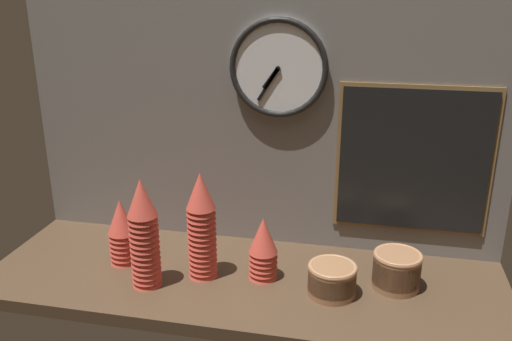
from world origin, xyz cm
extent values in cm
cube|color=#4C3826|center=(0.00, 0.00, -2.00)|extent=(160.00, 56.00, 4.00)
cube|color=slate|center=(0.00, 26.50, 52.50)|extent=(160.00, 3.00, 105.00)
cone|color=#DB4C3D|center=(-27.15, -11.31, 5.69)|extent=(8.90, 8.90, 11.39)
cone|color=#DB4C3D|center=(-27.15, -11.31, 7.43)|extent=(8.90, 8.90, 11.39)
cone|color=#DB4C3D|center=(-27.15, -11.31, 9.17)|extent=(8.90, 8.90, 11.39)
cone|color=#DB4C3D|center=(-27.15, -11.31, 10.91)|extent=(8.90, 8.90, 11.39)
cone|color=#DB4C3D|center=(-27.15, -11.31, 12.65)|extent=(8.90, 8.90, 11.39)
cone|color=#DB4C3D|center=(-27.15, -11.31, 14.39)|extent=(8.90, 8.90, 11.39)
cone|color=#DB4C3D|center=(-27.15, -11.31, 16.13)|extent=(8.90, 8.90, 11.39)
cone|color=#DB4C3D|center=(-27.15, -11.31, 17.87)|extent=(8.90, 8.90, 11.39)
cone|color=#DB4C3D|center=(-27.15, -11.31, 19.61)|extent=(8.90, 8.90, 11.39)
cone|color=#DB4C3D|center=(-27.15, -11.31, 21.35)|extent=(8.90, 8.90, 11.39)
cone|color=#DB4C3D|center=(-27.15, -11.31, 23.09)|extent=(8.90, 8.90, 11.39)
cone|color=#DB4C3D|center=(-27.15, -11.31, 24.84)|extent=(8.90, 8.90, 11.39)
cone|color=#DB4C3D|center=(-27.15, -11.31, 26.58)|extent=(8.90, 8.90, 11.39)
cone|color=#DB4C3D|center=(-27.15, -11.31, 28.32)|extent=(8.90, 8.90, 11.39)
cone|color=#DB4C3D|center=(-39.91, -0.41, 5.69)|extent=(8.90, 8.90, 11.39)
cone|color=#DB4C3D|center=(-39.91, -0.41, 7.43)|extent=(8.90, 8.90, 11.39)
cone|color=#DB4C3D|center=(-39.91, -0.41, 9.17)|extent=(8.90, 8.90, 11.39)
cone|color=#DB4C3D|center=(-39.91, -0.41, 10.91)|extent=(8.90, 8.90, 11.39)
cone|color=#DB4C3D|center=(-39.91, -0.41, 12.65)|extent=(8.90, 8.90, 11.39)
cone|color=#DB4C3D|center=(-39.91, -0.41, 14.39)|extent=(8.90, 8.90, 11.39)
cone|color=#DB4C3D|center=(-39.91, -0.41, 16.13)|extent=(8.90, 8.90, 11.39)
cone|color=#DB4C3D|center=(-12.24, -2.73, 5.69)|extent=(8.90, 8.90, 11.39)
cone|color=#DB4C3D|center=(-12.24, -2.73, 7.43)|extent=(8.90, 8.90, 11.39)
cone|color=#DB4C3D|center=(-12.24, -2.73, 9.17)|extent=(8.90, 8.90, 11.39)
cone|color=#DB4C3D|center=(-12.24, -2.73, 10.91)|extent=(8.90, 8.90, 11.39)
cone|color=#DB4C3D|center=(-12.24, -2.73, 12.65)|extent=(8.90, 8.90, 11.39)
cone|color=#DB4C3D|center=(-12.24, -2.73, 14.39)|extent=(8.90, 8.90, 11.39)
cone|color=#DB4C3D|center=(-12.24, -2.73, 16.13)|extent=(8.90, 8.90, 11.39)
cone|color=#DB4C3D|center=(-12.24, -2.73, 17.87)|extent=(8.90, 8.90, 11.39)
cone|color=#DB4C3D|center=(-12.24, -2.73, 19.61)|extent=(8.90, 8.90, 11.39)
cone|color=#DB4C3D|center=(-12.24, -2.73, 21.35)|extent=(8.90, 8.90, 11.39)
cone|color=#DB4C3D|center=(-12.24, -2.73, 23.09)|extent=(8.90, 8.90, 11.39)
cone|color=#DB4C3D|center=(-12.24, -2.73, 24.84)|extent=(8.90, 8.90, 11.39)
cone|color=#DB4C3D|center=(-12.24, -2.73, 26.58)|extent=(8.90, 8.90, 11.39)
cone|color=#DB4C3D|center=(-12.24, -2.73, 28.32)|extent=(8.90, 8.90, 11.39)
cone|color=#DB4C3D|center=(6.17, 0.01, 5.69)|extent=(8.90, 8.90, 11.39)
cone|color=#DB4C3D|center=(6.17, 0.01, 7.43)|extent=(8.90, 8.90, 11.39)
cone|color=#DB4C3D|center=(6.17, 0.01, 9.17)|extent=(8.90, 8.90, 11.39)
cone|color=#DB4C3D|center=(6.17, 0.01, 10.91)|extent=(8.90, 8.90, 11.39)
cone|color=#DB4C3D|center=(6.17, 0.01, 12.65)|extent=(8.90, 8.90, 11.39)
cone|color=#DB4C3D|center=(6.17, 0.01, 14.39)|extent=(8.90, 8.90, 11.39)
cylinder|color=#996B47|center=(27.58, -4.85, 2.00)|extent=(14.03, 14.03, 4.00)
cylinder|color=#996B47|center=(27.58, -4.85, 3.75)|extent=(14.03, 14.03, 4.00)
cylinder|color=#996B47|center=(27.58, -4.85, 5.50)|extent=(14.03, 14.03, 4.00)
cylinder|color=#996B47|center=(27.58, -4.85, 7.24)|extent=(14.03, 14.03, 4.00)
torus|color=tan|center=(27.58, -4.85, 8.65)|extent=(14.35, 14.35, 1.44)
cylinder|color=#996B47|center=(46.03, 3.00, 2.00)|extent=(14.03, 14.03, 4.00)
cylinder|color=#996B47|center=(46.03, 3.00, 3.75)|extent=(14.03, 14.03, 4.00)
cylinder|color=#996B47|center=(46.03, 3.00, 5.50)|extent=(14.03, 14.03, 4.00)
cylinder|color=#996B47|center=(46.03, 3.00, 7.24)|extent=(14.03, 14.03, 4.00)
cylinder|color=#996B47|center=(46.03, 3.00, 8.99)|extent=(14.03, 14.03, 4.00)
torus|color=tan|center=(46.03, 3.00, 10.39)|extent=(14.35, 14.35, 1.44)
cylinder|color=white|center=(6.11, 23.90, 60.83)|extent=(30.65, 1.80, 30.65)
torus|color=black|center=(6.11, 23.09, 60.83)|extent=(31.41, 1.98, 31.41)
cube|color=black|center=(3.91, 22.60, 57.70)|extent=(5.54, 0.60, 7.06)
cube|color=black|center=(2.99, 22.60, 55.73)|extent=(7.07, 0.60, 10.70)
cylinder|color=black|center=(6.11, 22.60, 60.83)|extent=(1.53, 0.60, 1.53)
cube|color=olive|center=(49.45, 24.62, 33.06)|extent=(48.30, 0.60, 48.17)
cube|color=black|center=(49.45, 24.20, 33.06)|extent=(45.90, 1.20, 45.77)
camera|label=1|loc=(34.66, -143.99, 87.22)|focal=38.00mm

